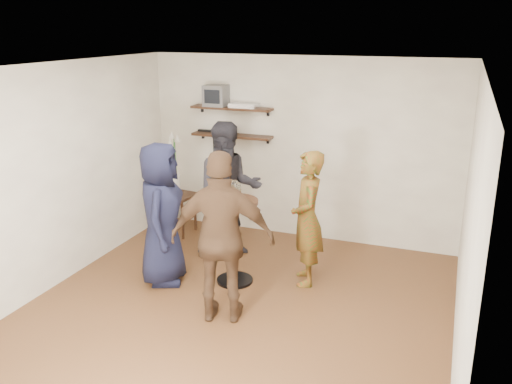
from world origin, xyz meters
TOP-DOWN VIEW (x-y plane):
  - room at (0.00, 0.00)m, footprint 4.58×5.08m
  - shelf_upper at (-1.00, 2.38)m, footprint 1.20×0.25m
  - shelf_lower at (-1.00, 2.38)m, footprint 1.20×0.25m
  - crt_monitor at (-1.23, 2.38)m, footprint 0.32×0.30m
  - dvd_deck at (-0.80, 2.38)m, footprint 0.40×0.24m
  - radio at (-1.05, 2.38)m, footprint 0.22×0.10m
  - power_strip at (-1.42, 2.42)m, footprint 0.30×0.05m
  - side_table at (-1.72, 1.94)m, footprint 0.56×0.56m
  - vase_lilies at (-1.72, 1.94)m, footprint 0.19×0.20m
  - drinks_table at (-0.28, 0.74)m, footprint 0.57×0.57m
  - wine_glass_fl at (-0.33, 0.70)m, footprint 0.07×0.07m
  - wine_glass_fr at (-0.21, 0.73)m, footprint 0.06×0.06m
  - wine_glass_bl at (-0.31, 0.82)m, footprint 0.07×0.07m
  - wine_glass_br at (-0.24, 0.76)m, footprint 0.07×0.07m
  - person_plaid at (0.52, 1.05)m, footprint 0.58×0.69m
  - person_dark at (-0.68, 1.51)m, footprint 1.10×1.02m
  - person_navy at (-1.10, 0.47)m, footprint 0.78×0.97m
  - person_brown at (-0.05, -0.09)m, footprint 1.15×0.71m

SIDE VIEW (x-z plane):
  - side_table at x=-1.72m, z-range 0.20..0.80m
  - drinks_table at x=-0.28m, z-range 0.15..1.19m
  - person_plaid at x=0.52m, z-range 0.00..1.62m
  - person_navy at x=-1.10m, z-range 0.00..1.72m
  - vase_lilies at x=-1.72m, z-range 0.42..1.39m
  - person_dark at x=-0.68m, z-range 0.00..1.81m
  - person_brown at x=-0.05m, z-range 0.00..1.82m
  - wine_glass_fr at x=-0.21m, z-range 1.08..1.26m
  - wine_glass_fl at x=-0.33m, z-range 1.08..1.28m
  - wine_glass_br at x=-0.24m, z-range 1.08..1.29m
  - wine_glass_bl at x=-0.31m, z-range 1.08..1.29m
  - room at x=0.00m, z-range -0.04..2.64m
  - shelf_lower at x=-1.00m, z-range 1.43..1.47m
  - power_strip at x=-1.42m, z-range 1.47..1.50m
  - radio at x=-1.05m, z-range 1.47..1.57m
  - shelf_upper at x=-1.00m, z-range 1.83..1.87m
  - dvd_deck at x=-0.80m, z-range 1.87..1.93m
  - crt_monitor at x=-1.23m, z-range 1.87..2.17m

